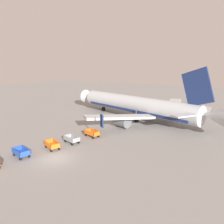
# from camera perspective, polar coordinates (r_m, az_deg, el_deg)

# --- Properties ---
(ground_plane) EXTENTS (220.00, 220.00, 0.00)m
(ground_plane) POSITION_cam_1_polar(r_m,az_deg,el_deg) (27.54, -15.27, -12.31)
(ground_plane) COLOR gray
(airplane) EXTENTS (37.28, 30.18, 11.34)m
(airplane) POSITION_cam_1_polar(r_m,az_deg,el_deg) (45.00, 7.12, 1.74)
(airplane) COLOR #B2B7BC
(airplane) RESTS_ON ground
(baggage_cart_second_in_row) EXTENTS (3.62, 1.81, 1.07)m
(baggage_cart_second_in_row) POSITION_cam_1_polar(r_m,az_deg,el_deg) (29.36, -23.70, -10.09)
(baggage_cart_second_in_row) COLOR #234CB2
(baggage_cart_second_in_row) RESTS_ON ground
(baggage_cart_third_in_row) EXTENTS (3.61, 2.10, 1.07)m
(baggage_cart_third_in_row) POSITION_cam_1_polar(r_m,az_deg,el_deg) (30.52, -16.14, -8.64)
(baggage_cart_third_in_row) COLOR orange
(baggage_cart_third_in_row) RESTS_ON ground
(baggage_cart_fourth_in_row) EXTENTS (3.63, 1.92, 1.07)m
(baggage_cart_fourth_in_row) POSITION_cam_1_polar(r_m,az_deg,el_deg) (32.12, -11.02, -7.31)
(baggage_cart_fourth_in_row) COLOR gray
(baggage_cart_fourth_in_row) RESTS_ON ground
(baggage_cart_far_end) EXTENTS (3.63, 1.90, 1.07)m
(baggage_cart_far_end) POSITION_cam_1_polar(r_m,az_deg,el_deg) (34.37, -5.49, -5.80)
(baggage_cart_far_end) COLOR orange
(baggage_cart_far_end) RESTS_ON ground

